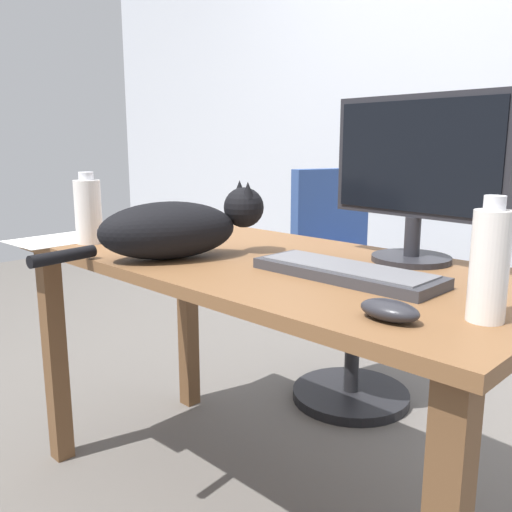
{
  "coord_description": "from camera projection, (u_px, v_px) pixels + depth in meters",
  "views": [
    {
      "loc": [
        1.0,
        -1.03,
        1.06
      ],
      "look_at": [
        0.18,
        -0.21,
        0.82
      ],
      "focal_mm": 38.59,
      "sensor_mm": 36.0,
      "label": 1
    }
  ],
  "objects": [
    {
      "name": "computer_mouse",
      "position": [
        390.0,
        310.0,
        0.94
      ],
      "size": [
        0.11,
        0.06,
        0.04
      ],
      "primitive_type": "ellipsoid",
      "color": "#232328",
      "rests_on": "desk"
    },
    {
      "name": "keyboard",
      "position": [
        346.0,
        272.0,
        1.24
      ],
      "size": [
        0.44,
        0.15,
        0.03
      ],
      "color": "#333338",
      "rests_on": "desk"
    },
    {
      "name": "paper_sheet",
      "position": [
        62.0,
        239.0,
        1.72
      ],
      "size": [
        0.22,
        0.3,
        0.0
      ],
      "primitive_type": "cube",
      "rotation": [
        0.0,
        0.0,
        0.04
      ],
      "color": "white",
      "rests_on": "desk"
    },
    {
      "name": "spray_bottle",
      "position": [
        489.0,
        264.0,
        0.92
      ],
      "size": [
        0.06,
        0.06,
        0.21
      ],
      "color": "silver",
      "rests_on": "desk"
    },
    {
      "name": "desk",
      "position": [
        261.0,
        298.0,
        1.49
      ],
      "size": [
        1.47,
        0.68,
        0.76
      ],
      "color": "brown",
      "rests_on": "ground_plane"
    },
    {
      "name": "ground_plane",
      "position": [
        261.0,
        509.0,
        1.62
      ],
      "size": [
        8.0,
        8.0,
        0.0
      ],
      "primitive_type": "plane",
      "color": "#59544F"
    },
    {
      "name": "office_chair",
      "position": [
        347.0,
        301.0,
        2.27
      ],
      "size": [
        0.5,
        0.48,
        0.95
      ],
      "color": "black",
      "rests_on": "ground_plane"
    },
    {
      "name": "water_bottle",
      "position": [
        88.0,
        211.0,
        1.65
      ],
      "size": [
        0.08,
        0.08,
        0.21
      ],
      "color": "silver",
      "rests_on": "desk"
    },
    {
      "name": "back_wall",
      "position": [
        503.0,
        86.0,
        2.43
      ],
      "size": [
        6.0,
        0.04,
        2.6
      ],
      "primitive_type": "cube",
      "color": "silver",
      "rests_on": "ground_plane"
    },
    {
      "name": "cat",
      "position": [
        176.0,
        228.0,
        1.44
      ],
      "size": [
        0.31,
        0.57,
        0.2
      ],
      "color": "black",
      "rests_on": "desk"
    },
    {
      "name": "monitor",
      "position": [
        416.0,
        172.0,
        1.36
      ],
      "size": [
        0.48,
        0.2,
        0.41
      ],
      "color": "#232328",
      "rests_on": "desk"
    }
  ]
}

